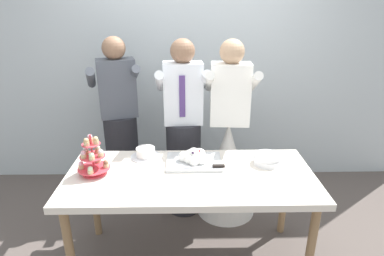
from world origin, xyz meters
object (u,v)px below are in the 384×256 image
cupcake_stand (93,159)px  main_cake_tray (194,158)px  round_cake (146,153)px  person_groom (183,140)px  person_guest (121,132)px  plate_stack (267,159)px  person_bride (227,157)px  dessert_table (190,183)px

cupcake_stand → main_cake_tray: size_ratio=0.70×
cupcake_stand → main_cake_tray: bearing=11.6°
cupcake_stand → round_cake: bearing=36.9°
person_groom → person_guest: bearing=163.0°
plate_stack → round_cake: (-0.94, 0.13, -0.00)m
main_cake_tray → person_groom: person_groom is taller
cupcake_stand → person_guest: (0.03, 0.86, -0.15)m
main_cake_tray → person_bride: 0.63m
main_cake_tray → person_groom: size_ratio=0.26×
dessert_table → person_guest: size_ratio=1.08×
person_groom → person_bride: size_ratio=1.00×
main_cake_tray → person_guest: 1.00m
plate_stack → person_groom: 0.84m
person_groom → person_bride: (0.41, -0.04, -0.16)m
main_cake_tray → round_cake: bearing=164.1°
main_cake_tray → cupcake_stand: bearing=-168.4°
main_cake_tray → person_groom: bearing=99.2°
round_cake → person_groom: person_groom is taller
plate_stack → person_groom: size_ratio=0.13×
person_groom → plate_stack: bearing=-39.7°
plate_stack → person_guest: size_ratio=0.13×
person_groom → person_guest: size_ratio=1.00×
cupcake_stand → plate_stack: bearing=5.9°
main_cake_tray → person_groom: (-0.08, 0.52, -0.07)m
person_bride → person_guest: same height
person_bride → round_cake: bearing=-152.3°
cupcake_stand → round_cake: (0.34, 0.26, -0.08)m
person_guest → person_groom: bearing=-17.0°
cupcake_stand → person_groom: person_groom is taller
person_bride → main_cake_tray: bearing=-124.1°
person_groom → person_bride: 0.44m
dessert_table → person_guest: (-0.67, 0.88, 0.05)m
plate_stack → round_cake: bearing=172.4°
person_guest → round_cake: bearing=-62.3°
dessert_table → main_cake_tray: size_ratio=4.14×
person_bride → person_groom: bearing=174.6°
cupcake_stand → person_bride: person_bride is taller
main_cake_tray → dessert_table: bearing=-100.2°
cupcake_stand → plate_stack: size_ratio=1.46×
cupcake_stand → person_guest: bearing=88.0°
main_cake_tray → person_bride: (0.33, 0.48, -0.23)m
main_cake_tray → plate_stack: main_cake_tray is taller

